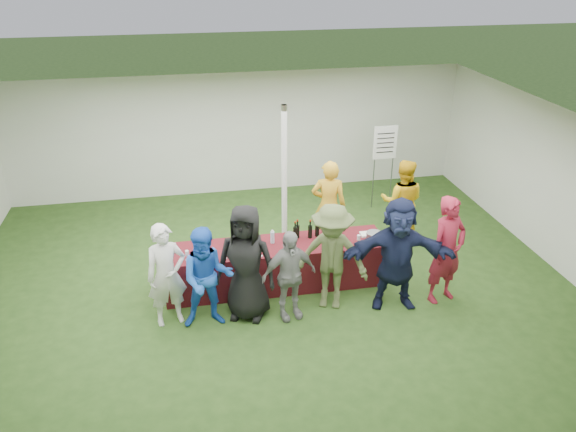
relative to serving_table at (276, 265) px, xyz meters
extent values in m
plane|color=#284719|center=(-0.12, 0.08, -0.38)|extent=(60.00, 60.00, 0.00)
plane|color=white|center=(-0.12, 4.08, 0.97)|extent=(10.00, 0.00, 10.00)
plane|color=white|center=(-0.12, -3.92, 0.97)|extent=(10.00, 0.00, 10.00)
plane|color=white|center=(4.88, 0.08, 0.97)|extent=(0.00, 8.00, 8.00)
plane|color=white|center=(-0.12, 0.08, 2.33)|extent=(10.00, 10.00, 0.00)
cylinder|color=silver|center=(0.38, 1.28, 0.98)|extent=(0.10, 0.10, 2.70)
cube|color=#591219|center=(0.00, 0.00, 0.00)|extent=(3.60, 0.80, 0.75)
cylinder|color=black|center=(0.34, 0.13, 0.48)|extent=(0.07, 0.07, 0.22)
cylinder|color=black|center=(0.34, 0.13, 0.64)|extent=(0.03, 0.03, 0.08)
cylinder|color=maroon|center=(0.34, 0.13, 0.69)|extent=(0.03, 0.03, 0.02)
cylinder|color=black|center=(0.39, 0.19, 0.48)|extent=(0.07, 0.07, 0.22)
cylinder|color=black|center=(0.39, 0.19, 0.64)|extent=(0.03, 0.03, 0.08)
cylinder|color=maroon|center=(0.39, 0.19, 0.69)|extent=(0.03, 0.03, 0.02)
cylinder|color=black|center=(0.60, 0.14, 0.48)|extent=(0.07, 0.07, 0.22)
cylinder|color=black|center=(0.60, 0.14, 0.64)|extent=(0.03, 0.03, 0.08)
cylinder|color=maroon|center=(0.60, 0.14, 0.69)|extent=(0.03, 0.03, 0.02)
cylinder|color=black|center=(0.73, 0.17, 0.48)|extent=(0.07, 0.07, 0.22)
cylinder|color=black|center=(0.73, 0.17, 0.64)|extent=(0.03, 0.03, 0.08)
cylinder|color=maroon|center=(0.73, 0.17, 0.69)|extent=(0.03, 0.03, 0.02)
cylinder|color=black|center=(0.86, 0.12, 0.48)|extent=(0.07, 0.07, 0.22)
cylinder|color=black|center=(0.86, 0.12, 0.64)|extent=(0.03, 0.03, 0.08)
cylinder|color=maroon|center=(0.86, 0.12, 0.69)|extent=(0.03, 0.03, 0.02)
cylinder|color=black|center=(0.91, 0.15, 0.48)|extent=(0.07, 0.07, 0.22)
cylinder|color=black|center=(0.91, 0.15, 0.64)|extent=(0.03, 0.03, 0.08)
cylinder|color=maroon|center=(0.91, 0.15, 0.69)|extent=(0.03, 0.03, 0.02)
cylinder|color=black|center=(1.04, 0.15, 0.48)|extent=(0.07, 0.07, 0.22)
cylinder|color=black|center=(1.04, 0.15, 0.64)|extent=(0.03, 0.03, 0.08)
cylinder|color=maroon|center=(1.04, 0.15, 0.69)|extent=(0.03, 0.03, 0.02)
cylinder|color=silver|center=(-1.42, -0.22, 0.38)|extent=(0.06, 0.06, 0.00)
cylinder|color=silver|center=(-1.42, -0.22, 0.42)|extent=(0.01, 0.01, 0.07)
cylinder|color=silver|center=(-1.42, -0.22, 0.50)|extent=(0.06, 0.06, 0.08)
cylinder|color=#47070C|center=(-1.42, -0.22, 0.47)|extent=(0.05, 0.05, 0.02)
cylinder|color=silver|center=(-1.15, -0.28, 0.38)|extent=(0.06, 0.06, 0.00)
cylinder|color=silver|center=(-1.15, -0.28, 0.42)|extent=(0.01, 0.01, 0.07)
cylinder|color=silver|center=(-1.15, -0.28, 0.50)|extent=(0.06, 0.06, 0.08)
cylinder|color=#47070C|center=(-1.15, -0.28, 0.47)|extent=(0.05, 0.05, 0.02)
cylinder|color=silver|center=(-0.84, -0.27, 0.38)|extent=(0.06, 0.06, 0.00)
cylinder|color=silver|center=(-0.84, -0.27, 0.42)|extent=(0.01, 0.01, 0.07)
cylinder|color=silver|center=(-0.84, -0.27, 0.50)|extent=(0.06, 0.06, 0.08)
cylinder|color=silver|center=(-0.29, -0.31, 0.38)|extent=(0.06, 0.06, 0.00)
cylinder|color=silver|center=(-0.29, -0.31, 0.42)|extent=(0.01, 0.01, 0.07)
cylinder|color=silver|center=(-0.29, -0.31, 0.50)|extent=(0.06, 0.06, 0.08)
cylinder|color=#47070C|center=(-0.29, -0.31, 0.47)|extent=(0.05, 0.05, 0.02)
cylinder|color=silver|center=(1.32, -0.23, 0.38)|extent=(0.06, 0.06, 0.00)
cylinder|color=silver|center=(1.32, -0.23, 0.42)|extent=(0.01, 0.01, 0.07)
cylinder|color=silver|center=(1.32, -0.23, 0.50)|extent=(0.06, 0.06, 0.08)
cylinder|color=#47070C|center=(1.32, -0.23, 0.47)|extent=(0.05, 0.05, 0.02)
cylinder|color=silver|center=(-0.04, 0.08, 0.47)|extent=(0.07, 0.07, 0.20)
cylinder|color=silver|center=(-0.04, 0.08, 0.59)|extent=(0.03, 0.03, 0.03)
cube|color=white|center=(1.57, 0.05, 0.39)|extent=(0.25, 0.18, 0.03)
cylinder|color=slate|center=(1.58, -0.22, 0.46)|extent=(0.26, 0.26, 0.18)
cylinder|color=slate|center=(2.54, 2.62, 0.18)|extent=(0.02, 0.02, 1.10)
cylinder|color=slate|center=(2.94, 2.62, 0.18)|extent=(0.02, 0.02, 1.10)
cube|color=white|center=(2.74, 2.62, 1.07)|extent=(0.50, 0.02, 0.70)
cube|color=black|center=(2.74, 2.60, 1.27)|extent=(0.36, 0.01, 0.02)
cube|color=black|center=(2.74, 2.60, 1.17)|extent=(0.36, 0.01, 0.02)
cube|color=black|center=(2.74, 2.60, 1.07)|extent=(0.36, 0.01, 0.02)
cube|color=black|center=(2.74, 2.60, 0.97)|extent=(0.36, 0.01, 0.02)
cube|color=black|center=(2.74, 2.60, 0.88)|extent=(0.36, 0.01, 0.02)
imported|color=gold|center=(1.15, 1.05, 0.49)|extent=(0.72, 0.57, 1.73)
imported|color=gold|center=(2.56, 1.07, 0.44)|extent=(0.97, 0.87, 1.64)
imported|color=silver|center=(-1.73, -0.70, 0.43)|extent=(0.66, 0.52, 1.61)
imported|color=blue|center=(-1.15, -0.88, 0.42)|extent=(0.79, 0.63, 1.58)
imported|color=black|center=(-0.57, -0.75, 0.54)|extent=(1.04, 0.86, 1.82)
imported|color=gray|center=(0.04, -0.91, 0.35)|extent=(0.91, 0.53, 1.45)
imported|color=#4D5930|center=(0.73, -0.75, 0.49)|extent=(1.28, 1.01, 1.73)
imported|color=#151B38|center=(1.71, -0.91, 0.53)|extent=(1.75, 0.81, 1.82)
imported|color=maroon|center=(2.52, -0.90, 0.51)|extent=(0.75, 0.61, 1.76)
camera|label=1|loc=(-1.30, -7.84, 4.75)|focal=35.00mm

